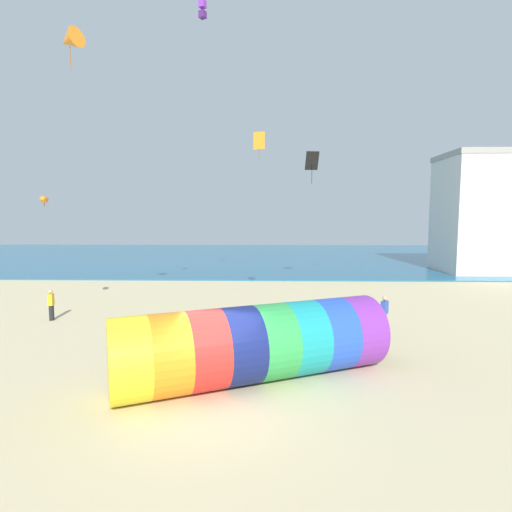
{
  "coord_description": "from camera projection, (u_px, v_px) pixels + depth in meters",
  "views": [
    {
      "loc": [
        1.26,
        -10.57,
        5.24
      ],
      "look_at": [
        0.88,
        3.77,
        3.82
      ],
      "focal_mm": 28.0,
      "sensor_mm": 36.0,
      "label": 1
    }
  ],
  "objects": [
    {
      "name": "ground_plane",
      "position": [
        221.0,
        406.0,
        11.07
      ],
      "size": [
        120.0,
        120.0,
        0.0
      ],
      "primitive_type": "plane",
      "color": "#CCBA8C"
    },
    {
      "name": "kite_orange_diamond",
      "position": [
        259.0,
        141.0,
        19.79
      ],
      "size": [
        0.57,
        0.23,
        1.43
      ],
      "color": "orange"
    },
    {
      "name": "kite_purple_box",
      "position": [
        203.0,
        9.0,
        22.59
      ],
      "size": [
        0.46,
        0.46,
        1.0
      ],
      "color": "purple"
    },
    {
      "name": "kite_orange_delta",
      "position": [
        70.0,
        40.0,
        16.88
      ],
      "size": [
        1.28,
        1.21,
        1.71
      ],
      "color": "orange"
    },
    {
      "name": "kite_orange_parafoil",
      "position": [
        44.0,
        199.0,
        20.03
      ],
      "size": [
        0.87,
        1.21,
        0.59
      ],
      "color": "orange"
    },
    {
      "name": "kite_handler",
      "position": [
        380.0,
        333.0,
        14.93
      ],
      "size": [
        0.41,
        0.33,
        1.74
      ],
      "color": "black",
      "rests_on": "ground"
    },
    {
      "name": "bystander_mid_beach",
      "position": [
        51.0,
        305.0,
        20.14
      ],
      "size": [
        0.28,
        0.39,
        1.58
      ],
      "color": "black",
      "rests_on": "ground"
    },
    {
      "name": "kite_black_diamond",
      "position": [
        312.0,
        161.0,
        26.65
      ],
      "size": [
        0.93,
        0.64,
        2.09
      ],
      "color": "black"
    },
    {
      "name": "sea",
      "position": [
        257.0,
        256.0,
        52.39
      ],
      "size": [
        120.0,
        40.0,
        0.1
      ],
      "primitive_type": "cube",
      "color": "#236084",
      "rests_on": "ground"
    },
    {
      "name": "promenade_building",
      "position": [
        491.0,
        214.0,
        36.87
      ],
      "size": [
        8.99,
        6.37,
        11.02
      ],
      "color": "silver",
      "rests_on": "ground"
    },
    {
      "name": "giant_inflatable_tube",
      "position": [
        255.0,
        343.0,
        12.69
      ],
      "size": [
        9.0,
        5.71,
        2.43
      ],
      "color": "yellow",
      "rests_on": "ground"
    },
    {
      "name": "bystander_near_water",
      "position": [
        384.0,
        313.0,
        18.37
      ],
      "size": [
        0.41,
        0.41,
        1.6
      ],
      "color": "#726651",
      "rests_on": "ground"
    }
  ]
}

